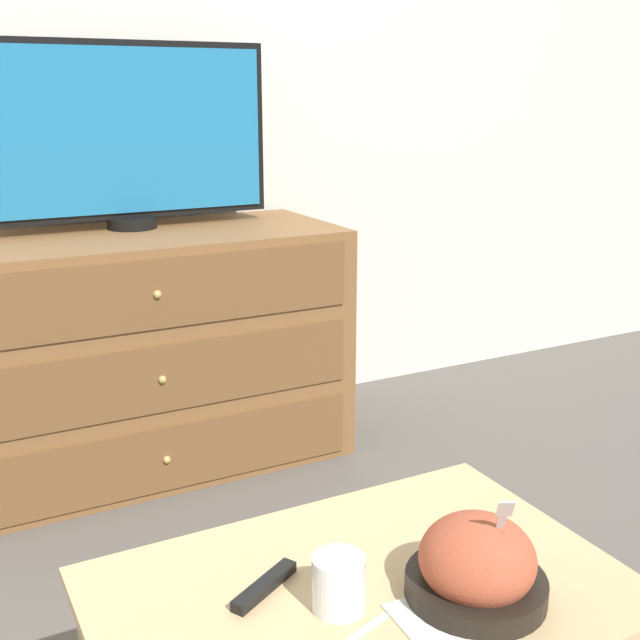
{
  "coord_description": "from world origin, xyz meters",
  "views": [
    {
      "loc": [
        -0.48,
        -2.75,
        1.19
      ],
      "look_at": [
        0.21,
        -1.43,
        0.77
      ],
      "focal_mm": 45.0,
      "sensor_mm": 36.0,
      "label": 1
    }
  ],
  "objects": [
    {
      "name": "wall_back",
      "position": [
        0.0,
        0.03,
        1.3
      ],
      "size": [
        12.0,
        0.05,
        2.6
      ],
      "color": "silver",
      "rests_on": "ground_plane"
    },
    {
      "name": "drink_cup",
      "position": [
        0.04,
        -1.82,
        0.46
      ],
      "size": [
        0.08,
        0.08,
        0.09
      ],
      "color": "beige",
      "rests_on": "coffee_table"
    },
    {
      "name": "ground_plane",
      "position": [
        0.0,
        0.0,
        0.0
      ],
      "size": [
        12.0,
        12.0,
        0.0
      ],
      "primitive_type": "plane",
      "color": "#56514C"
    },
    {
      "name": "remote_control",
      "position": [
        -0.04,
        -1.72,
        0.43
      ],
      "size": [
        0.14,
        0.09,
        0.02
      ],
      "color": "black",
      "rests_on": "coffee_table"
    },
    {
      "name": "tv",
      "position": [
        0.17,
        -0.2,
        1.06
      ],
      "size": [
        0.92,
        0.16,
        0.58
      ],
      "color": "black",
      "rests_on": "dresser"
    },
    {
      "name": "coffee_table",
      "position": [
        0.1,
        -1.79,
        0.36
      ],
      "size": [
        0.85,
        0.57,
        0.42
      ],
      "color": "tan",
      "rests_on": "ground_plane"
    },
    {
      "name": "napkin",
      "position": [
        0.17,
        -1.92,
        0.43
      ],
      "size": [
        0.15,
        0.15,
        0.0
      ],
      "color": "silver",
      "rests_on": "coffee_table"
    },
    {
      "name": "takeout_bowl",
      "position": [
        0.24,
        -1.89,
        0.48
      ],
      "size": [
        0.22,
        0.22,
        0.19
      ],
      "color": "black",
      "rests_on": "coffee_table"
    },
    {
      "name": "dresser",
      "position": [
        0.13,
        -0.31,
        0.38
      ],
      "size": [
        1.32,
        0.57,
        0.77
      ],
      "color": "brown",
      "rests_on": "ground_plane"
    }
  ]
}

